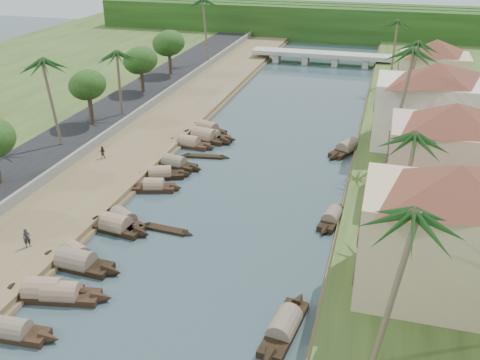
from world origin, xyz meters
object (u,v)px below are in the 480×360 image
(bridge, at_px, (321,56))
(sampan_1, at_px, (44,292))
(person_near, at_px, (27,238))
(building_near, at_px, (450,231))
(sampan_0, at_px, (12,331))

(bridge, bearing_deg, sampan_1, -96.78)
(sampan_1, height_order, person_near, person_near)
(building_near, height_order, sampan_0, building_near)
(building_near, distance_m, sampan_1, 30.09)
(building_near, xyz_separation_m, person_near, (-33.20, -2.42, -4.72))
(building_near, distance_m, person_near, 33.62)
(bridge, relative_size, person_near, 16.25)
(bridge, relative_size, building_near, 1.89)
(sampan_0, xyz_separation_m, person_near, (-4.99, 9.04, 1.25))
(building_near, bearing_deg, bridge, 104.39)
(building_near, height_order, person_near, building_near)
(bridge, height_order, sampan_0, bridge)
(bridge, relative_size, sampan_0, 3.78)
(building_near, relative_size, sampan_1, 1.83)
(sampan_0, relative_size, sampan_1, 0.91)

